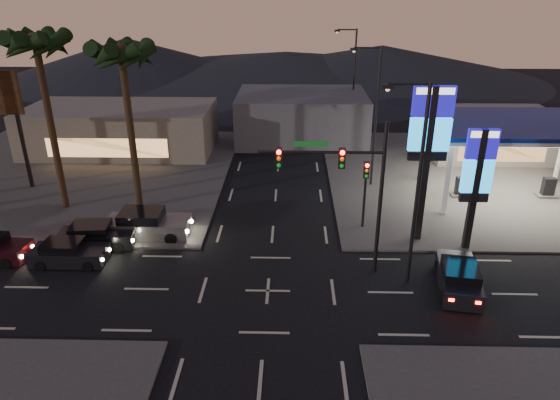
{
  "coord_description": "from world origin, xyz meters",
  "views": [
    {
      "loc": [
        1.12,
        -20.61,
        13.87
      ],
      "look_at": [
        0.49,
        4.29,
        3.0
      ],
      "focal_mm": 32.0,
      "sensor_mm": 36.0,
      "label": 1
    }
  ],
  "objects_px": {
    "suv_station": "(459,277)",
    "gas_station": "(516,127)",
    "car_lane_b_front": "(147,225)",
    "traffic_signal_mast": "(346,178)",
    "pylon_sign_tall": "(430,135)",
    "car_lane_a_front": "(68,253)",
    "car_lane_b_mid": "(96,236)",
    "pylon_sign_short": "(478,172)"
  },
  "relations": [
    {
      "from": "car_lane_b_front",
      "to": "traffic_signal_mast",
      "type": "bearing_deg",
      "value": -17.84
    },
    {
      "from": "traffic_signal_mast",
      "to": "car_lane_a_front",
      "type": "height_order",
      "value": "traffic_signal_mast"
    },
    {
      "from": "car_lane_b_mid",
      "to": "suv_station",
      "type": "height_order",
      "value": "suv_station"
    },
    {
      "from": "pylon_sign_short",
      "to": "car_lane_b_mid",
      "type": "height_order",
      "value": "pylon_sign_short"
    },
    {
      "from": "traffic_signal_mast",
      "to": "car_lane_a_front",
      "type": "distance_m",
      "value": 15.28
    },
    {
      "from": "traffic_signal_mast",
      "to": "car_lane_b_mid",
      "type": "bearing_deg",
      "value": 170.49
    },
    {
      "from": "gas_station",
      "to": "pylon_sign_tall",
      "type": "relative_size",
      "value": 1.36
    },
    {
      "from": "traffic_signal_mast",
      "to": "car_lane_b_mid",
      "type": "height_order",
      "value": "traffic_signal_mast"
    },
    {
      "from": "gas_station",
      "to": "traffic_signal_mast",
      "type": "bearing_deg",
      "value": -140.72
    },
    {
      "from": "car_lane_b_front",
      "to": "pylon_sign_short",
      "type": "bearing_deg",
      "value": -3.38
    },
    {
      "from": "car_lane_b_front",
      "to": "suv_station",
      "type": "xyz_separation_m",
      "value": [
        16.76,
        -5.17,
        -0.1
      ]
    },
    {
      "from": "car_lane_b_front",
      "to": "car_lane_b_mid",
      "type": "bearing_deg",
      "value": -153.43
    },
    {
      "from": "pylon_sign_short",
      "to": "suv_station",
      "type": "bearing_deg",
      "value": -112.24
    },
    {
      "from": "car_lane_b_mid",
      "to": "suv_station",
      "type": "bearing_deg",
      "value": -11.34
    },
    {
      "from": "suv_station",
      "to": "pylon_sign_tall",
      "type": "bearing_deg",
      "value": 99.29
    },
    {
      "from": "suv_station",
      "to": "gas_station",
      "type": "bearing_deg",
      "value": 60.07
    },
    {
      "from": "car_lane_a_front",
      "to": "car_lane_b_front",
      "type": "relative_size",
      "value": 0.81
    },
    {
      "from": "pylon_sign_tall",
      "to": "car_lane_a_front",
      "type": "distance_m",
      "value": 20.39
    },
    {
      "from": "gas_station",
      "to": "pylon_sign_tall",
      "type": "height_order",
      "value": "pylon_sign_tall"
    },
    {
      "from": "pylon_sign_tall",
      "to": "car_lane_b_mid",
      "type": "distance_m",
      "value": 19.42
    },
    {
      "from": "car_lane_b_mid",
      "to": "car_lane_b_front",
      "type": "bearing_deg",
      "value": 26.57
    },
    {
      "from": "pylon_sign_short",
      "to": "car_lane_b_front",
      "type": "bearing_deg",
      "value": 176.62
    },
    {
      "from": "car_lane_b_mid",
      "to": "suv_station",
      "type": "relative_size",
      "value": 0.99
    },
    {
      "from": "gas_station",
      "to": "car_lane_a_front",
      "type": "distance_m",
      "value": 28.83
    },
    {
      "from": "pylon_sign_short",
      "to": "car_lane_b_mid",
      "type": "relative_size",
      "value": 1.57
    },
    {
      "from": "car_lane_b_mid",
      "to": "traffic_signal_mast",
      "type": "bearing_deg",
      "value": -9.51
    },
    {
      "from": "pylon_sign_short",
      "to": "car_lane_b_mid",
      "type": "xyz_separation_m",
      "value": [
        -21.01,
        -0.2,
        -4.0
      ]
    },
    {
      "from": "suv_station",
      "to": "pylon_sign_short",
      "type": "bearing_deg",
      "value": 67.76
    },
    {
      "from": "traffic_signal_mast",
      "to": "car_lane_b_mid",
      "type": "relative_size",
      "value": 1.8
    },
    {
      "from": "gas_station",
      "to": "suv_station",
      "type": "height_order",
      "value": "gas_station"
    },
    {
      "from": "car_lane_b_front",
      "to": "suv_station",
      "type": "relative_size",
      "value": 1.12
    },
    {
      "from": "car_lane_b_front",
      "to": "suv_station",
      "type": "height_order",
      "value": "car_lane_b_front"
    },
    {
      "from": "gas_station",
      "to": "pylon_sign_tall",
      "type": "bearing_deg",
      "value": -139.09
    },
    {
      "from": "car_lane_a_front",
      "to": "car_lane_b_mid",
      "type": "height_order",
      "value": "car_lane_b_mid"
    },
    {
      "from": "gas_station",
      "to": "car_lane_b_front",
      "type": "relative_size",
      "value": 2.42
    },
    {
      "from": "gas_station",
      "to": "suv_station",
      "type": "bearing_deg",
      "value": -119.93
    },
    {
      "from": "pylon_sign_short",
      "to": "suv_station",
      "type": "relative_size",
      "value": 1.56
    },
    {
      "from": "pylon_sign_tall",
      "to": "gas_station",
      "type": "bearing_deg",
      "value": 40.91
    },
    {
      "from": "pylon_sign_tall",
      "to": "suv_station",
      "type": "bearing_deg",
      "value": -80.71
    },
    {
      "from": "traffic_signal_mast",
      "to": "car_lane_a_front",
      "type": "relative_size",
      "value": 1.96
    },
    {
      "from": "car_lane_b_front",
      "to": "car_lane_b_mid",
      "type": "distance_m",
      "value": 2.89
    },
    {
      "from": "gas_station",
      "to": "car_lane_b_front",
      "type": "distance_m",
      "value": 24.67
    }
  ]
}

